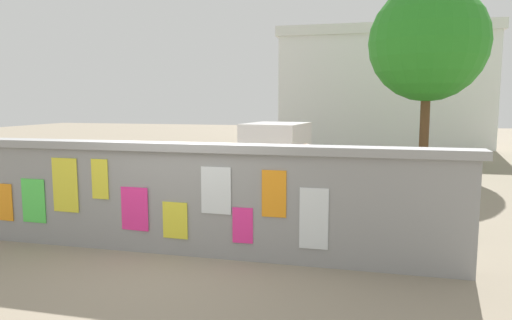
{
  "coord_description": "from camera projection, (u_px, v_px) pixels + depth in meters",
  "views": [
    {
      "loc": [
        2.76,
        -6.58,
        2.33
      ],
      "look_at": [
        0.52,
        2.32,
        1.18
      ],
      "focal_mm": 33.19,
      "sensor_mm": 36.0,
      "label": 1
    }
  ],
  "objects": [
    {
      "name": "building_background",
      "position": [
        383.0,
        87.0,
        25.63
      ],
      "size": [
        10.71,
        5.84,
        6.08
      ],
      "color": "white",
      "rests_on": "ground"
    },
    {
      "name": "ground",
      "position": [
        284.0,
        175.0,
        14.99
      ],
      "size": [
        60.0,
        60.0,
        0.0
      ],
      "primitive_type": "plane",
      "color": "gray"
    },
    {
      "name": "tree_roadside",
      "position": [
        428.0,
        43.0,
        16.42
      ],
      "size": [
        4.07,
        4.07,
        6.38
      ],
      "color": "brown",
      "rests_on": "ground"
    },
    {
      "name": "person_walking",
      "position": [
        306.0,
        181.0,
        8.01
      ],
      "size": [
        0.4,
        0.4,
        1.62
      ],
      "color": "yellow",
      "rests_on": "ground"
    },
    {
      "name": "poster_wall",
      "position": [
        185.0,
        197.0,
        7.18
      ],
      "size": [
        8.39,
        0.42,
        1.7
      ],
      "color": "gray",
      "rests_on": "ground"
    },
    {
      "name": "auto_rickshaw_truck",
      "position": [
        235.0,
        164.0,
        10.76
      ],
      "size": [
        3.76,
        1.94,
        1.85
      ],
      "color": "black",
      "rests_on": "ground"
    },
    {
      "name": "motorcycle",
      "position": [
        399.0,
        212.0,
        7.99
      ],
      "size": [
        1.89,
        0.58,
        0.87
      ],
      "color": "black",
      "rests_on": "ground"
    },
    {
      "name": "bicycle_near",
      "position": [
        82.0,
        203.0,
        9.19
      ],
      "size": [
        1.71,
        0.44,
        0.95
      ],
      "color": "black",
      "rests_on": "ground"
    }
  ]
}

